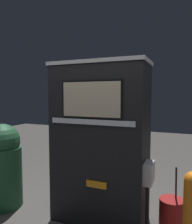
{
  "coord_description": "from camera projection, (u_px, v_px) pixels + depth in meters",
  "views": [
    {
      "loc": [
        0.96,
        -2.12,
        1.51
      ],
      "look_at": [
        0.0,
        0.13,
        1.32
      ],
      "focal_mm": 35.0,
      "sensor_mm": 36.0,
      "label": 1
    }
  ],
  "objects": [
    {
      "name": "gas_pump",
      "position": [
        100.0,
        142.0,
        2.6
      ],
      "size": [
        1.2,
        0.56,
        1.89
      ],
      "color": "black",
      "rests_on": "ground_plane"
    },
    {
      "name": "safety_bollard",
      "position": [
        192.0,
        217.0,
        1.91
      ],
      "size": [
        0.16,
        0.16,
        0.86
      ],
      "color": "orange",
      "rests_on": "ground_plane"
    },
    {
      "name": "trash_bin",
      "position": [
        2.0,
        165.0,
        2.95
      ],
      "size": [
        0.51,
        0.51,
        1.13
      ],
      "color": "#1E4C2D",
      "rests_on": "ground_plane"
    },
    {
      "name": "squeegee_bucket",
      "position": [
        171.0,
        213.0,
        2.51
      ],
      "size": [
        0.28,
        0.28,
        0.72
      ],
      "color": "maroon",
      "rests_on": "ground_plane"
    }
  ]
}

